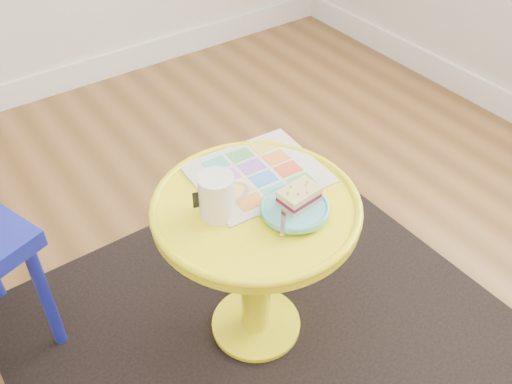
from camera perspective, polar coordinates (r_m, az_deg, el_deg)
rug at (r=1.70m, az=0.00°, el=-13.19°), size 1.31×1.11×0.01m
side_table at (r=1.44m, az=0.00°, el=-5.25°), size 0.50×0.50×0.47m
newspaper at (r=1.43m, az=0.17°, el=1.87°), size 0.33×0.28×0.01m
mug at (r=1.29m, az=-3.85°, el=-0.27°), size 0.12×0.08×0.11m
plate at (r=1.31m, az=3.89°, el=-1.67°), size 0.16×0.16×0.02m
cake_slice at (r=1.31m, az=4.33°, el=-0.42°), size 0.10×0.07×0.04m
fork at (r=1.29m, az=2.78°, el=-1.91°), size 0.10×0.12×0.00m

